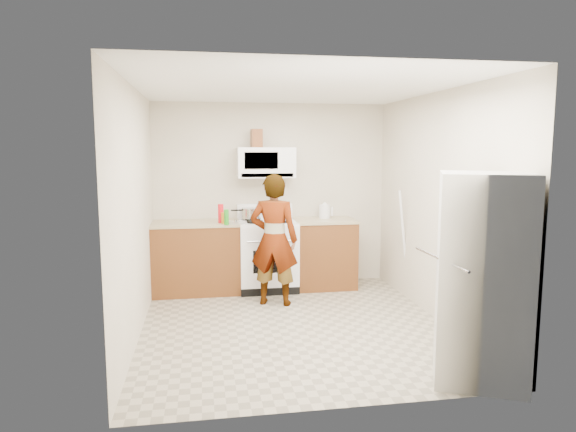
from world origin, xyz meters
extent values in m
plane|color=gray|center=(0.00, 0.00, 0.00)|extent=(3.60, 3.60, 0.00)
cube|color=beige|center=(0.00, 1.79, 1.25)|extent=(3.20, 0.02, 2.50)
cube|color=beige|center=(1.59, 0.00, 1.25)|extent=(0.02, 3.60, 2.50)
cube|color=brown|center=(-1.04, 1.49, 0.45)|extent=(1.12, 0.62, 0.90)
cube|color=tan|center=(-1.04, 1.49, 0.92)|extent=(1.14, 0.64, 0.03)
cube|color=brown|center=(0.68, 1.49, 0.45)|extent=(0.80, 0.62, 0.90)
cube|color=tan|center=(0.68, 1.49, 0.92)|extent=(0.82, 0.64, 0.03)
cube|color=white|center=(-0.10, 1.48, 0.45)|extent=(0.76, 0.65, 0.90)
cube|color=white|center=(-0.10, 1.48, 0.92)|extent=(0.76, 0.62, 0.03)
cube|color=white|center=(-0.10, 1.76, 1.03)|extent=(0.76, 0.08, 0.20)
cube|color=white|center=(-0.10, 1.61, 1.70)|extent=(0.76, 0.38, 0.40)
imported|color=tan|center=(-0.10, 0.80, 0.80)|extent=(0.67, 0.55, 1.59)
cube|color=#B9B9B5|center=(1.28, -1.49, 0.85)|extent=(0.93, 0.93, 1.70)
cylinder|color=silver|center=(0.71, 1.58, 1.03)|extent=(0.20, 0.20, 0.18)
cube|color=brown|center=(-0.22, 1.60, 2.02)|extent=(0.16, 0.16, 0.24)
cylinder|color=silver|center=(-0.31, 1.61, 1.02)|extent=(0.27, 0.27, 0.13)
cube|color=white|center=(0.06, 1.39, 0.96)|extent=(0.29, 0.24, 0.05)
cylinder|color=red|center=(-0.72, 1.37, 1.06)|extent=(0.07, 0.07, 0.24)
cylinder|color=orange|center=(-0.69, 1.30, 1.01)|extent=(0.06, 0.06, 0.14)
cylinder|color=#1E8217|center=(-0.65, 1.19, 1.03)|extent=(0.07, 0.07, 0.19)
cylinder|color=white|center=(-0.53, 1.30, 0.94)|extent=(0.32, 0.32, 0.01)
cylinder|color=silver|center=(1.58, 0.88, 0.69)|extent=(0.26, 0.19, 1.36)
camera|label=1|loc=(-0.94, -5.22, 1.89)|focal=32.00mm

